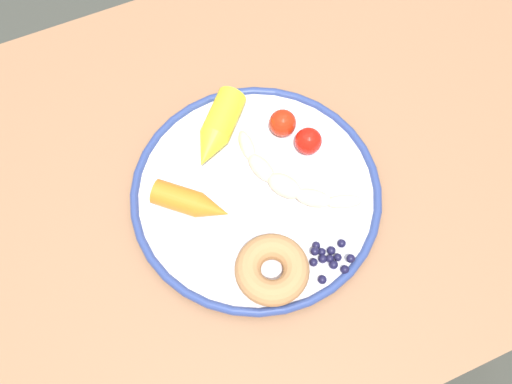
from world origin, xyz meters
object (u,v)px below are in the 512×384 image
Objects in this scene: dining_table at (260,195)px; donut at (272,270)px; carrot_yellow at (217,130)px; tomato_mid at (283,123)px; blueberry_pile at (330,258)px; plate at (256,193)px; banana at (288,181)px; tomato_near at (308,141)px; carrot_orange at (192,203)px.

donut is (0.06, 0.16, 0.14)m from dining_table.
carrot_yellow is 3.01× the size of tomato_mid.
tomato_mid reaches higher than blueberry_pile.
banana is (-0.05, 0.01, 0.02)m from plate.
blueberry_pile is (-0.06, 0.23, -0.01)m from carrot_yellow.
blueberry_pile is at bearing 91.76° from banana.
tomato_near and tomato_mid have the same top height.
banana is 1.50× the size of carrot_yellow.
blueberry_pile is (-0.05, 0.13, 0.01)m from plate.
dining_table is 0.22m from donut.
tomato_mid is (-0.09, 0.03, -0.00)m from carrot_yellow.
blueberry_pile reaches higher than plate.
dining_table is at bearing -165.64° from carrot_orange.
carrot_yellow is at bearing -61.61° from banana.
donut is 2.50× the size of tomato_near.
carrot_orange is 0.19m from tomato_near.
blueberry_pile is at bearing 170.24° from donut.
plate is 0.09m from carrot_orange.
carrot_orange is 1.82× the size of blueberry_pile.
carrot_orange is 0.86× the size of carrot_yellow.
carrot_orange and donut have the same top height.
banana is 0.09m from tomato_mid.
donut is at bearing 70.74° from dining_table.
tomato_near is 0.05m from tomato_mid.
plate is at bearing 98.26° from carrot_yellow.
carrot_yellow is (0.01, -0.10, 0.02)m from plate.
dining_table is at bearing 34.31° from tomato_mid.
dining_table is 5.99× the size of banana.
plate is at bearing 58.12° from dining_table.
donut is (0.01, 0.22, -0.00)m from carrot_yellow.
carrot_orange reaches higher than banana.
carrot_yellow is at bearing -129.63° from carrot_orange.
donut is (0.03, 0.12, 0.02)m from plate.
dining_table is 10.40× the size of carrot_orange.
plate is at bearing 19.82° from tomato_near.
banana is 0.12m from blueberry_pile.
banana reaches higher than dining_table.
tomato_near reaches higher than blueberry_pile.
banana is 4.50× the size of tomato_mid.
donut is (0.07, 0.11, 0.00)m from banana.
banana is 0.07m from tomato_near.
plate is 2.96× the size of carrot_yellow.
plate is at bearing -69.36° from blueberry_pile.
banana reaches higher than plate.
dining_table is 0.22m from blueberry_pile.
carrot_yellow is 0.24m from blueberry_pile.
donut is at bearing -9.76° from blueberry_pile.
plate is 6.24× the size of blueberry_pile.
carrot_yellow reaches higher than tomato_mid.
banana is 0.13m from donut.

